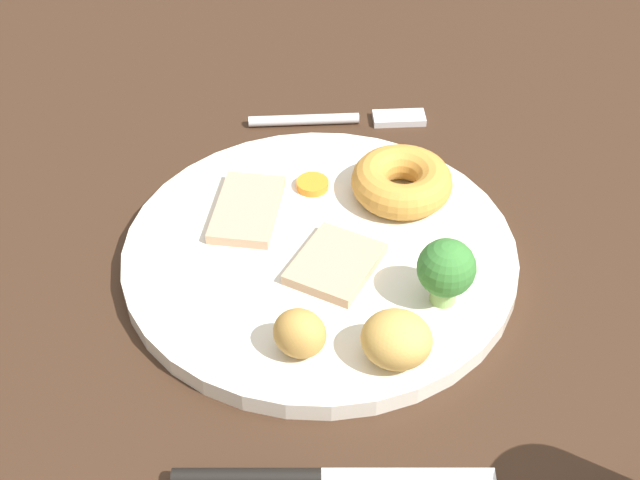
% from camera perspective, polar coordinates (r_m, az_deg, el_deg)
% --- Properties ---
extents(dining_table, '(1.20, 0.84, 0.04)m').
position_cam_1_polar(dining_table, '(0.67, 1.96, -2.43)').
color(dining_table, '#382316').
rests_on(dining_table, ground).
extents(dinner_plate, '(0.28, 0.28, 0.01)m').
position_cam_1_polar(dinner_plate, '(0.65, 0.00, -1.11)').
color(dinner_plate, silver).
rests_on(dinner_plate, dining_table).
extents(meat_slice_main, '(0.08, 0.06, 0.01)m').
position_cam_1_polar(meat_slice_main, '(0.68, -4.59, 1.94)').
color(meat_slice_main, tan).
rests_on(meat_slice_main, dinner_plate).
extents(meat_slice_under, '(0.08, 0.08, 0.01)m').
position_cam_1_polar(meat_slice_under, '(0.63, 0.97, -1.50)').
color(meat_slice_under, tan).
rests_on(meat_slice_under, dinner_plate).
extents(yorkshire_pudding, '(0.08, 0.08, 0.03)m').
position_cam_1_polar(yorkshire_pudding, '(0.69, 5.15, 3.67)').
color(yorkshire_pudding, '#C68938').
rests_on(yorkshire_pudding, dinner_plate).
extents(roast_potato_left, '(0.05, 0.05, 0.04)m').
position_cam_1_polar(roast_potato_left, '(0.56, 4.82, -6.23)').
color(roast_potato_left, tan).
rests_on(roast_potato_left, dinner_plate).
extents(roast_potato_right, '(0.04, 0.04, 0.03)m').
position_cam_1_polar(roast_potato_right, '(0.57, -1.28, -5.87)').
color(roast_potato_right, '#BC8C42').
rests_on(roast_potato_right, dinner_plate).
extents(carrot_coin_front, '(0.02, 0.02, 0.01)m').
position_cam_1_polar(carrot_coin_front, '(0.70, -0.47, 3.50)').
color(carrot_coin_front, orange).
rests_on(carrot_coin_front, dinner_plate).
extents(broccoli_floret, '(0.04, 0.04, 0.05)m').
position_cam_1_polar(broccoli_floret, '(0.60, 7.92, -1.85)').
color(broccoli_floret, '#8CB766').
rests_on(broccoli_floret, dinner_plate).
extents(fork, '(0.02, 0.15, 0.01)m').
position_cam_1_polar(fork, '(0.79, 1.47, 7.58)').
color(fork, silver).
rests_on(fork, dining_table).
extents(knife, '(0.02, 0.19, 0.01)m').
position_cam_1_polar(knife, '(0.53, -0.95, -14.81)').
color(knife, black).
rests_on(knife, dining_table).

